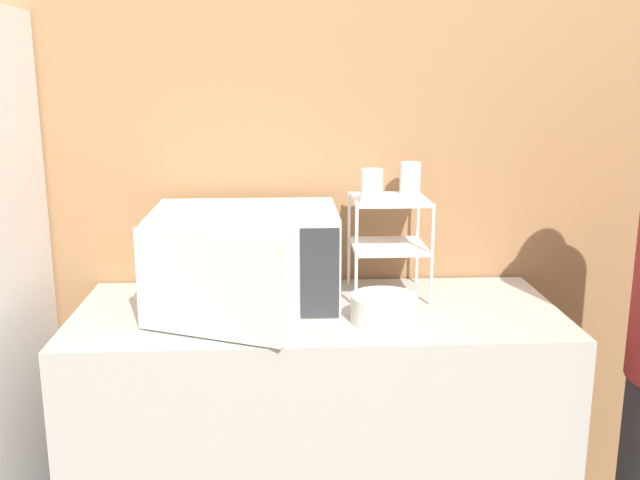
% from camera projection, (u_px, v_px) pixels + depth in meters
% --- Properties ---
extents(wall_back, '(8.00, 0.06, 2.60)m').
position_uv_depth(wall_back, '(312.00, 157.00, 2.36)').
color(wall_back, '#9E7047').
rests_on(wall_back, ground_plane).
extents(counter, '(1.44, 0.61, 0.89)m').
position_uv_depth(counter, '(318.00, 444.00, 2.22)').
color(counter, '#B7B2A8').
rests_on(counter, ground_plane).
extents(microwave, '(0.56, 0.59, 0.29)m').
position_uv_depth(microwave, '(244.00, 258.00, 2.12)').
color(microwave, silver).
rests_on(microwave, counter).
extents(dish_rack, '(0.24, 0.24, 0.31)m').
position_uv_depth(dish_rack, '(389.00, 225.00, 2.22)').
color(dish_rack, white).
rests_on(dish_rack, counter).
extents(glass_front_left, '(0.07, 0.07, 0.10)m').
position_uv_depth(glass_front_left, '(372.00, 186.00, 2.10)').
color(glass_front_left, silver).
rests_on(glass_front_left, dish_rack).
extents(glass_back_right, '(0.07, 0.07, 0.10)m').
position_uv_depth(glass_back_right, '(410.00, 178.00, 2.26)').
color(glass_back_right, silver).
rests_on(glass_back_right, dish_rack).
extents(bowl, '(0.19, 0.19, 0.08)m').
position_uv_depth(bowl, '(384.00, 309.00, 2.01)').
color(bowl, silver).
rests_on(bowl, counter).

